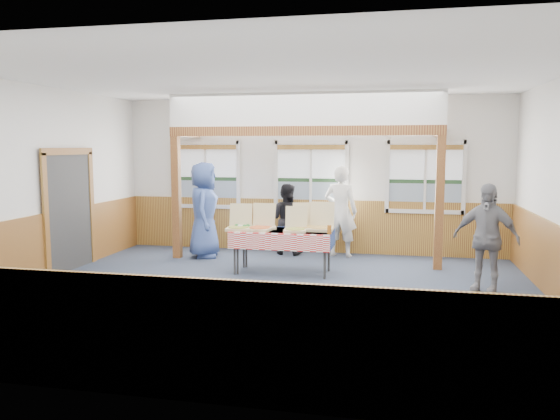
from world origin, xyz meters
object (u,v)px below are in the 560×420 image
(person_grey, at_px, (486,238))
(man_blue, at_px, (204,210))
(table_right, at_px, (282,234))
(woman_black, at_px, (286,219))
(table_left, at_px, (284,233))
(woman_white, at_px, (341,211))

(person_grey, bearing_deg, man_blue, -174.76)
(table_right, xyz_separation_m, woman_black, (-0.27, 1.68, 0.03))
(woman_black, relative_size, person_grey, 0.87)
(table_left, bearing_deg, woman_black, 107.68)
(table_left, distance_m, woman_white, 1.85)
(woman_black, bearing_deg, woman_white, -171.08)
(table_left, relative_size, man_blue, 0.94)
(table_left, xyz_separation_m, woman_black, (-0.29, 1.64, 0.03))
(man_blue, bearing_deg, woman_black, -80.61)
(woman_black, height_order, man_blue, man_blue)
(table_left, relative_size, table_right, 0.94)
(woman_white, relative_size, woman_black, 1.26)
(man_blue, bearing_deg, table_left, -131.63)
(table_left, relative_size, woman_white, 0.98)
(woman_white, height_order, man_blue, man_blue)
(woman_black, bearing_deg, person_grey, 156.01)
(table_left, height_order, table_right, same)
(table_left, bearing_deg, woman_white, 70.94)
(person_grey, bearing_deg, woman_black, 170.40)
(man_blue, height_order, person_grey, man_blue)
(woman_black, height_order, person_grey, person_grey)
(table_right, xyz_separation_m, person_grey, (3.26, -0.60, 0.13))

